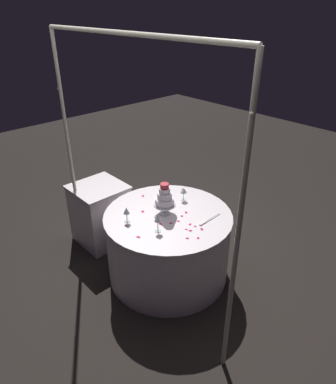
{
  "coord_description": "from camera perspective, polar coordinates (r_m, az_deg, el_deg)",
  "views": [
    {
      "loc": [
        -2.12,
        1.97,
        2.58
      ],
      "look_at": [
        0.0,
        0.0,
        1.0
      ],
      "focal_mm": 32.35,
      "sensor_mm": 36.0,
      "label": 1
    }
  ],
  "objects": [
    {
      "name": "rose_petal_4",
      "position": [
        3.29,
        -1.26,
        -5.28
      ],
      "size": [
        0.04,
        0.03,
        0.0
      ],
      "primitive_type": "ellipsoid",
      "rotation": [
        0.0,
        0.0,
        3.05
      ],
      "color": "#C61951",
      "rests_on": "main_table"
    },
    {
      "name": "ground_plane",
      "position": [
        3.88,
        -0.0,
        -13.1
      ],
      "size": [
        12.0,
        12.0,
        0.0
      ],
      "primitive_type": "plane",
      "color": "black"
    },
    {
      "name": "rose_petal_18",
      "position": [
        3.29,
        3.67,
        -5.34
      ],
      "size": [
        0.03,
        0.04,
        0.0
      ],
      "primitive_type": "ellipsoid",
      "rotation": [
        0.0,
        0.0,
        1.99
      ],
      "color": "#C61951",
      "rests_on": "main_table"
    },
    {
      "name": "rose_petal_13",
      "position": [
        3.49,
        -4.18,
        -3.22
      ],
      "size": [
        0.05,
        0.04,
        0.0
      ],
      "primitive_type": "ellipsoid",
      "rotation": [
        0.0,
        0.0,
        2.85
      ],
      "color": "#C61951",
      "rests_on": "main_table"
    },
    {
      "name": "side_table",
      "position": [
        4.22,
        -11.06,
        -3.53
      ],
      "size": [
        0.57,
        0.57,
        0.74
      ],
      "color": "white",
      "rests_on": "ground"
    },
    {
      "name": "rose_petal_14",
      "position": [
        3.27,
        4.51,
        -5.66
      ],
      "size": [
        0.03,
        0.02,
        0.0
      ],
      "primitive_type": "ellipsoid",
      "rotation": [
        0.0,
        0.0,
        3.13
      ],
      "color": "#C61951",
      "rests_on": "main_table"
    },
    {
      "name": "rose_petal_5",
      "position": [
        3.63,
        -1.75,
        -1.78
      ],
      "size": [
        0.03,
        0.03,
        0.0
      ],
      "primitive_type": "ellipsoid",
      "rotation": [
        0.0,
        0.0,
        0.44
      ],
      "color": "#C61951",
      "rests_on": "main_table"
    },
    {
      "name": "rose_petal_12",
      "position": [
        3.12,
        5.0,
        -7.57
      ],
      "size": [
        0.04,
        0.04,
        0.0
      ],
      "primitive_type": "ellipsoid",
      "rotation": [
        0.0,
        0.0,
        5.25
      ],
      "color": "#C61951",
      "rests_on": "main_table"
    },
    {
      "name": "rose_petal_1",
      "position": [
        3.33,
        1.69,
        -4.82
      ],
      "size": [
        0.04,
        0.04,
        0.0
      ],
      "primitive_type": "ellipsoid",
      "rotation": [
        0.0,
        0.0,
        0.58
      ],
      "color": "#C61951",
      "rests_on": "main_table"
    },
    {
      "name": "rose_petal_0",
      "position": [
        3.22,
        3.04,
        -6.16
      ],
      "size": [
        0.03,
        0.02,
        0.0
      ],
      "primitive_type": "ellipsoid",
      "rotation": [
        0.0,
        0.0,
        0.26
      ],
      "color": "#C61951",
      "rests_on": "main_table"
    },
    {
      "name": "rose_petal_10",
      "position": [
        3.2,
        3.71,
        -6.37
      ],
      "size": [
        0.04,
        0.04,
        0.0
      ],
      "primitive_type": "ellipsoid",
      "rotation": [
        0.0,
        0.0,
        3.96
      ],
      "color": "#C61951",
      "rests_on": "main_table"
    },
    {
      "name": "rose_petal_17",
      "position": [
        3.41,
        2.29,
        -3.98
      ],
      "size": [
        0.04,
        0.03,
        0.0
      ],
      "primitive_type": "ellipsoid",
      "rotation": [
        0.0,
        0.0,
        5.95
      ],
      "color": "#C61951",
      "rests_on": "main_table"
    },
    {
      "name": "tiered_cake",
      "position": [
        3.36,
        -0.57,
        -1.04
      ],
      "size": [
        0.22,
        0.22,
        0.33
      ],
      "color": "silver",
      "rests_on": "main_table"
    },
    {
      "name": "wine_glass_2",
      "position": [
        3.12,
        -1.71,
        -4.49
      ],
      "size": [
        0.06,
        0.06,
        0.17
      ],
      "color": "silver",
      "rests_on": "main_table"
    },
    {
      "name": "rose_petal_11",
      "position": [
        3.29,
        -6.94,
        -5.49
      ],
      "size": [
        0.03,
        0.03,
        0.0
      ],
      "primitive_type": "ellipsoid",
      "rotation": [
        0.0,
        0.0,
        0.58
      ],
      "color": "#C61951",
      "rests_on": "main_table"
    },
    {
      "name": "cake_knife",
      "position": [
        3.36,
        6.71,
        -4.61
      ],
      "size": [
        0.03,
        0.3,
        0.01
      ],
      "color": "silver",
      "rests_on": "main_table"
    },
    {
      "name": "wine_glass_1",
      "position": [
        3.63,
        2.58,
        0.16
      ],
      "size": [
        0.07,
        0.07,
        0.14
      ],
      "color": "silver",
      "rests_on": "main_table"
    },
    {
      "name": "rose_petal_3",
      "position": [
        3.3,
        0.45,
        -5.15
      ],
      "size": [
        0.03,
        0.04,
        0.0
      ],
      "primitive_type": "ellipsoid",
      "rotation": [
        0.0,
        0.0,
        1.28
      ],
      "color": "#C61951",
      "rests_on": "main_table"
    },
    {
      "name": "wine_glass_0",
      "position": [
        3.29,
        -6.86,
        -3.17
      ],
      "size": [
        0.06,
        0.06,
        0.16
      ],
      "color": "silver",
      "rests_on": "main_table"
    },
    {
      "name": "rose_petal_9",
      "position": [
        3.76,
        -4.15,
        -0.66
      ],
      "size": [
        0.05,
        0.05,
        0.0
      ],
      "primitive_type": "ellipsoid",
      "rotation": [
        0.0,
        0.0,
        2.4
      ],
      "color": "#C61951",
      "rests_on": "main_table"
    },
    {
      "name": "rose_petal_6",
      "position": [
        3.77,
        0.38,
        -0.5
      ],
      "size": [
        0.04,
        0.03,
        0.0
      ],
      "primitive_type": "ellipsoid",
      "rotation": [
        0.0,
        0.0,
        3.59
      ],
      "color": "#C61951",
      "rests_on": "main_table"
    },
    {
      "name": "rose_petal_16",
      "position": [
        3.11,
        3.2,
        -7.63
      ],
      "size": [
        0.04,
        0.04,
        0.0
      ],
      "primitive_type": "ellipsoid",
      "rotation": [
        0.0,
        0.0,
        4.25
      ],
      "color": "#C61951",
      "rests_on": "main_table"
    },
    {
      "name": "rose_petal_15",
      "position": [
        3.47,
        3.0,
        -3.37
      ],
      "size": [
        0.05,
        0.04,
        0.0
      ],
      "primitive_type": "ellipsoid",
      "rotation": [
        0.0,
        0.0,
        2.67
      ],
      "color": "#C61951",
      "rests_on": "main_table"
    },
    {
      "name": "rose_petal_2",
      "position": [
        3.13,
        -4.92,
        -7.41
      ],
      "size": [
        0.05,
        0.04,
        0.0
      ],
      "primitive_type": "ellipsoid",
      "rotation": [
        0.0,
        0.0,
        3.54
      ],
      "color": "#C61951",
      "rests_on": "main_table"
    },
    {
      "name": "decorative_arch",
      "position": [
        2.82,
        -6.12,
        7.59
      ],
      "size": [
        2.24,
        0.06,
        2.42
      ],
      "color": "#B7B29E",
      "rests_on": "ground"
    },
    {
      "name": "rose_petal_7",
      "position": [
        3.23,
        5.6,
        -6.13
      ],
      "size": [
        0.05,
        0.04,
        0.0
      ],
      "primitive_type": "ellipsoid",
      "rotation": [
        0.0,
        0.0,
        2.57
      ],
      "color": "#C61951",
      "rests_on": "main_table"
    },
    {
      "name": "rose_petal_8",
      "position": [
        3.89,
        2.48,
        0.47
      ],
      "size": [
        0.03,
        0.04,
        0.0
      ],
      "primitive_type": "ellipsoid",
      "rotation": [
        0.0,
        0.0,
        1.68
      ],
      "color": "#C61951",
      "rests_on": "main_table"
    },
    {
      "name": "main_table",
      "position": [
        3.64,
        -0.0,
        -8.73
      ],
      "size": [
        1.28,
        1.28,
        0.74
      ],
      "color": "white",
      "rests_on": "ground"
    }
  ]
}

